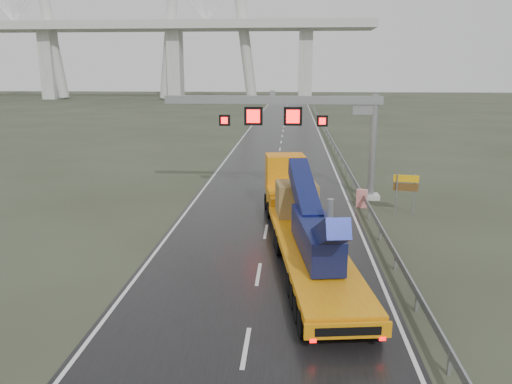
# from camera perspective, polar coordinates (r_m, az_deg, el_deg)

# --- Properties ---
(ground) EXTENTS (400.00, 400.00, 0.00)m
(ground) POSITION_cam_1_polar(r_m,az_deg,el_deg) (18.62, -0.58, -14.24)
(ground) COLOR #2F3424
(ground) RESTS_ON ground
(road) EXTENTS (11.00, 200.00, 0.02)m
(road) POSITION_cam_1_polar(r_m,az_deg,el_deg) (57.08, 2.75, 4.89)
(road) COLOR black
(road) RESTS_ON ground
(guardrail) EXTENTS (0.20, 140.00, 1.40)m
(guardrail) POSITION_cam_1_polar(r_m,az_deg,el_deg) (47.32, 9.86, 3.72)
(guardrail) COLOR gray
(guardrail) RESTS_ON ground
(sign_gantry) EXTENTS (14.90, 1.20, 7.42)m
(sign_gantry) POSITION_cam_1_polar(r_m,az_deg,el_deg) (34.53, 5.42, 8.46)
(sign_gantry) COLOR #B1B2AD
(sign_gantry) RESTS_ON ground
(heavy_haul_truck) EXTENTS (4.97, 18.43, 4.29)m
(heavy_haul_truck) POSITION_cam_1_polar(r_m,az_deg,el_deg) (25.85, 5.00, -2.21)
(heavy_haul_truck) COLOR orange
(heavy_haul_truck) RESTS_ON ground
(exit_sign_pair) EXTENTS (1.49, 0.33, 2.58)m
(exit_sign_pair) POSITION_cam_1_polar(r_m,az_deg,el_deg) (31.97, 16.74, 0.60)
(exit_sign_pair) COLOR gray
(exit_sign_pair) RESTS_ON ground
(striped_barrier) EXTENTS (0.77, 0.52, 1.19)m
(striped_barrier) POSITION_cam_1_polar(r_m,az_deg,el_deg) (33.37, 12.00, -0.72)
(striped_barrier) COLOR red
(striped_barrier) RESTS_ON ground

